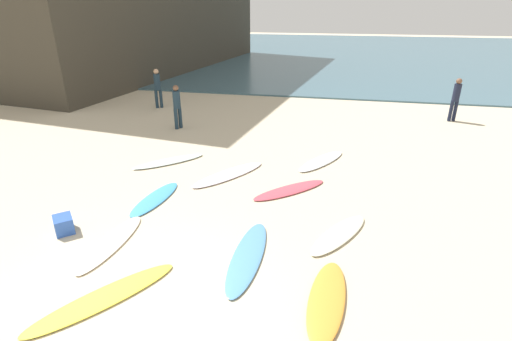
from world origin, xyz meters
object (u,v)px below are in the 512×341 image
at_px(surfboard_3, 327,300).
at_px(beachgoer_near, 456,98).
at_px(surfboard_2, 111,243).
at_px(beachgoer_mid, 158,86).
at_px(surfboard_0, 321,161).
at_px(beachgoer_far, 177,105).
at_px(surfboard_7, 290,190).
at_px(surfboard_4, 104,298).
at_px(surfboard_8, 169,161).
at_px(beach_cooler, 64,224).
at_px(surfboard_5, 229,174).
at_px(surfboard_6, 339,234).
at_px(surfboard_9, 155,199).
at_px(surfboard_1, 247,256).

relative_size(surfboard_3, beachgoer_near, 1.17).
distance_m(surfboard_2, beachgoer_near, 14.09).
relative_size(surfboard_2, beachgoer_mid, 1.21).
bearing_deg(surfboard_2, surfboard_0, -124.52).
height_order(beachgoer_mid, beachgoer_far, beachgoer_mid).
bearing_deg(surfboard_7, surfboard_4, -71.55).
bearing_deg(surfboard_8, beach_cooler, -52.02).
bearing_deg(surfboard_4, surfboard_5, 118.50).
bearing_deg(surfboard_8, surfboard_2, -35.46).
bearing_deg(beachgoer_mid, beach_cooler, -106.53).
bearing_deg(surfboard_5, beachgoer_mid, -17.92).
bearing_deg(beach_cooler, surfboard_5, 53.28).
relative_size(surfboard_4, beachgoer_mid, 1.45).
bearing_deg(beachgoer_mid, surfboard_6, -78.45).
height_order(beachgoer_mid, beach_cooler, beachgoer_mid).
height_order(surfboard_4, beachgoer_far, beachgoer_far).
bearing_deg(surfboard_4, surfboard_7, 97.41).
distance_m(surfboard_0, surfboard_7, 2.26).
xyz_separation_m(beachgoer_far, beach_cooler, (0.46, -7.40, -0.75)).
bearing_deg(beachgoer_near, surfboard_4, -147.05).
bearing_deg(surfboard_9, beachgoer_far, -66.15).
bearing_deg(beach_cooler, surfboard_4, -40.29).
relative_size(surfboard_0, beachgoer_mid, 1.25).
height_order(surfboard_0, surfboard_5, surfboard_0).
bearing_deg(surfboard_7, surfboard_1, -51.14).
height_order(surfboard_3, beach_cooler, beach_cooler).
height_order(surfboard_8, beachgoer_far, beachgoer_far).
xyz_separation_m(surfboard_0, surfboard_8, (-4.56, -1.00, 0.00)).
distance_m(surfboard_0, surfboard_9, 5.13).
relative_size(surfboard_0, surfboard_9, 1.14).
xyz_separation_m(surfboard_1, surfboard_5, (-1.39, 3.61, 0.00)).
bearing_deg(surfboard_5, beach_cooler, 87.37).
distance_m(surfboard_6, beachgoer_mid, 12.38).
bearing_deg(beach_cooler, beachgoer_mid, 104.15).
height_order(beachgoer_near, beachgoer_far, beachgoer_near).
bearing_deg(surfboard_9, beachgoer_mid, -58.65).
bearing_deg(surfboard_7, beachgoer_near, 100.70).
distance_m(beachgoer_far, beach_cooler, 7.45).
height_order(surfboard_6, surfboard_9, surfboard_6).
xyz_separation_m(surfboard_0, surfboard_2, (-3.93, -5.28, -0.01)).
distance_m(surfboard_6, beach_cooler, 5.82).
xyz_separation_m(surfboard_8, surfboard_9, (0.66, -2.33, -0.01)).
distance_m(surfboard_4, surfboard_5, 5.24).
bearing_deg(beachgoer_mid, surfboard_2, -100.68).
bearing_deg(surfboard_4, beachgoer_mid, 146.78).
bearing_deg(beachgoer_mid, surfboard_7, -76.72).
height_order(surfboard_7, surfboard_9, surfboard_9).
distance_m(surfboard_0, surfboard_2, 6.58).
relative_size(surfboard_6, beachgoer_near, 1.14).
xyz_separation_m(surfboard_7, beach_cooler, (-4.45, -2.92, 0.15)).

